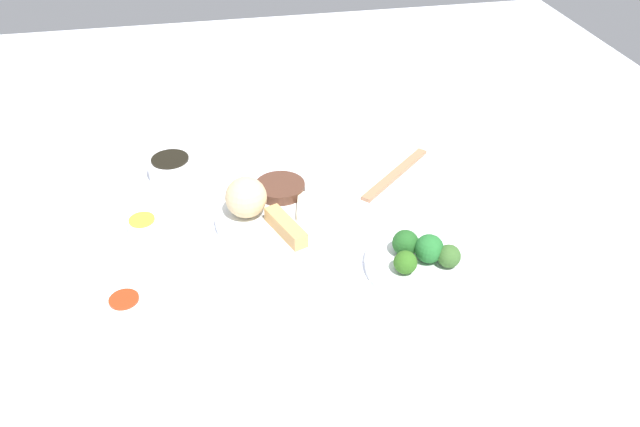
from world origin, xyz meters
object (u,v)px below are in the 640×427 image
(soy_sauce_bowl, at_px, (171,169))
(sauce_ramekin_hot_mustard, at_px, (143,225))
(chopsticks_pair, at_px, (396,174))
(broccoli_plate, at_px, (424,264))
(sauce_ramekin_sweet_and_sour, at_px, (125,305))
(main_plate, at_px, (283,215))

(soy_sauce_bowl, distance_m, sauce_ramekin_hot_mustard, 0.18)
(sauce_ramekin_hot_mustard, relative_size, chopsticks_pair, 0.24)
(broccoli_plate, height_order, soy_sauce_bowl, soy_sauce_bowl)
(soy_sauce_bowl, height_order, sauce_ramekin_hot_mustard, soy_sauce_bowl)
(soy_sauce_bowl, bearing_deg, sauce_ramekin_hot_mustard, 72.58)
(sauce_ramekin_sweet_and_sour, bearing_deg, broccoli_plate, -179.04)
(main_plate, bearing_deg, broccoli_plate, 139.04)
(main_plate, height_order, sauce_ramekin_hot_mustard, sauce_ramekin_hot_mustard)
(broccoli_plate, distance_m, chopsticks_pair, 0.29)
(main_plate, height_order, broccoli_plate, main_plate)
(broccoli_plate, distance_m, soy_sauce_bowl, 0.56)
(soy_sauce_bowl, distance_m, chopsticks_pair, 0.46)
(broccoli_plate, bearing_deg, soy_sauce_bowl, -41.94)
(broccoli_plate, height_order, chopsticks_pair, broccoli_plate)
(broccoli_plate, xyz_separation_m, soy_sauce_bowl, (0.42, -0.37, 0.01))
(broccoli_plate, relative_size, sauce_ramekin_sweet_and_sour, 3.56)
(main_plate, bearing_deg, sauce_ramekin_sweet_and_sour, 34.77)
(broccoli_plate, height_order, sauce_ramekin_hot_mustard, sauce_ramekin_hot_mustard)
(sauce_ramekin_hot_mustard, bearing_deg, soy_sauce_bowl, -107.42)
(broccoli_plate, distance_m, sauce_ramekin_sweet_and_sour, 0.49)
(chopsticks_pair, bearing_deg, sauce_ramekin_sweet_and_sour, 29.31)
(sauce_ramekin_hot_mustard, bearing_deg, sauce_ramekin_sweet_and_sour, 83.97)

